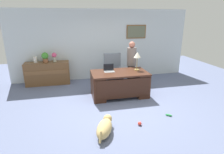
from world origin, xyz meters
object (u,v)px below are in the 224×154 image
object	(u,v)px
vase_empty	(35,60)
potted_plant	(45,57)
desk_lamp	(137,56)
dog_toy_bone	(169,115)
dog_lying	(105,127)
armchair	(113,72)
person_standing	(131,64)
dog_toy_ball	(140,124)
laptop	(109,70)
desk	(120,83)
vase_with_flowers	(54,56)
credenza	(48,73)

from	to	relation	value
vase_empty	potted_plant	world-z (taller)	potted_plant
desk_lamp	dog_toy_bone	world-z (taller)	desk_lamp
dog_lying	desk_lamp	distance (m)	2.67
armchair	potted_plant	world-z (taller)	potted_plant
person_standing	dog_lying	xyz separation A→B (m)	(-1.45, -2.65, -0.67)
dog_lying	vase_empty	size ratio (longest dim) A/B	3.50
dog_toy_ball	dog_toy_bone	distance (m)	0.90
vase_empty	potted_plant	xyz separation A→B (m)	(0.34, 0.00, 0.09)
vase_empty	dog_toy_ball	world-z (taller)	vase_empty
dog_lying	laptop	xyz separation A→B (m)	(0.51, 2.04, 0.69)
armchair	dog_lying	world-z (taller)	armchair
desk	potted_plant	bearing A→B (deg)	144.90
desk_lamp	potted_plant	size ratio (longest dim) A/B	1.62
armchair	desk	bearing A→B (deg)	-90.45
armchair	potted_plant	bearing A→B (deg)	163.41
person_standing	laptop	size ratio (longest dim) A/B	5.02
desk	vase_with_flowers	xyz separation A→B (m)	(-2.03, 1.65, 0.61)
dog_lying	vase_empty	world-z (taller)	vase_empty
vase_with_flowers	dog_toy_bone	bearing A→B (deg)	-46.95
armchair	laptop	world-z (taller)	armchair
credenza	dog_toy_ball	world-z (taller)	credenza
vase_empty	armchair	bearing A→B (deg)	-14.59
dog_lying	dog_toy_ball	bearing A→B (deg)	9.42
dog_lying	potted_plant	xyz separation A→B (m)	(-1.53, 3.51, 0.88)
dog_lying	vase_empty	bearing A→B (deg)	118.03
potted_plant	dog_toy_ball	world-z (taller)	potted_plant
person_standing	dog_toy_ball	bearing A→B (deg)	-103.48
dog_lying	desk_lamp	world-z (taller)	desk_lamp
credenza	potted_plant	xyz separation A→B (m)	(-0.03, 0.00, 0.62)
potted_plant	desk_lamp	bearing A→B (deg)	-27.24
armchair	vase_with_flowers	xyz separation A→B (m)	(-2.03, 0.70, 0.52)
desk_lamp	dog_toy_bone	bearing A→B (deg)	-79.29
vase_with_flowers	dog_lying	bearing A→B (deg)	-70.96
person_standing	vase_empty	size ratio (longest dim) A/B	7.20
laptop	dog_toy_bone	bearing A→B (deg)	-54.10
credenza	laptop	bearing A→B (deg)	-36.16
dog_lying	dog_toy_bone	bearing A→B (deg)	12.35
person_standing	dog_toy_ball	size ratio (longest dim) A/B	18.24
potted_plant	dog_toy_bone	world-z (taller)	potted_plant
desk	person_standing	distance (m)	1.09
armchair	vase_empty	size ratio (longest dim) A/B	5.29
armchair	vase_empty	bearing A→B (deg)	165.41
dog_toy_bone	desk	bearing A→B (deg)	121.25
vase_with_flowers	vase_empty	xyz separation A→B (m)	(-0.66, 0.00, -0.09)
credenza	dog_lying	xyz separation A→B (m)	(1.50, -3.51, -0.26)
armchair	dog_toy_bone	distance (m)	2.64
person_standing	laptop	xyz separation A→B (m)	(-0.94, -0.62, 0.02)
laptop	dog_toy_ball	xyz separation A→B (m)	(0.33, -1.90, -0.80)
dog_toy_ball	person_standing	bearing A→B (deg)	76.52
laptop	vase_empty	size ratio (longest dim) A/B	1.44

